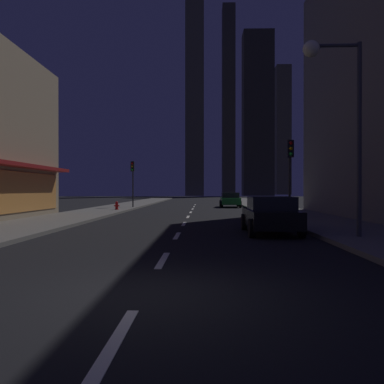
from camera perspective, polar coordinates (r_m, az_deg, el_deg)
The scene contains 14 objects.
ground_plane at distance 38.57m, azimuth 0.20°, elevation -2.31°, with size 78.00×136.00×0.10m, color black.
sidewalk_right at distance 39.02m, azimuth 10.54°, elevation -2.11°, with size 4.00×76.00×0.15m, color #605E59.
sidewalk_left at distance 39.37m, azimuth -10.04°, elevation -2.08°, with size 4.00×76.00×0.15m, color #605E59.
lane_marking_center at distance 25.40m, azimuth -0.57°, elevation -3.55°, with size 0.16×43.80×0.01m.
skyscraper_distant_tall at distance 120.86m, azimuth 0.40°, elevation 14.56°, with size 5.30×6.65×62.97m, color brown.
skyscraper_distant_mid at distance 166.70m, azimuth 5.19°, elevation 12.79°, with size 5.09×7.20×75.54m, color #3C392D.
skyscraper_distant_short at distance 121.95m, azimuth 9.29°, elevation 10.80°, with size 8.84×6.50×47.90m, color #312E24.
skyscraper_distant_slender at distance 154.35m, azimuth 12.73°, elevation 8.48°, with size 5.35×6.05×47.39m, color #4D493A.
car_parked_near at distance 16.01m, azimuth 11.06°, elevation -3.17°, with size 1.98×4.24×1.45m.
car_parked_far at distance 39.89m, azimuth 5.42°, elevation -1.09°, with size 1.98×4.24×1.45m.
fire_hydrant_far_left at distance 32.39m, azimuth -10.62°, elevation -1.93°, with size 0.42×0.30×0.65m.
traffic_light_near_right at distance 21.64m, azimuth 13.73°, elevation 4.22°, with size 0.32×0.48×4.20m.
traffic_light_far_left at distance 37.14m, azimuth -8.40°, elevation 2.58°, with size 0.32×0.48×4.20m.
street_lamp_right at distance 14.70m, azimuth 19.54°, elevation 13.48°, with size 1.96×0.56×6.58m.
Camera 1 is at (0.99, -6.52, 1.71)m, focal length 37.66 mm.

